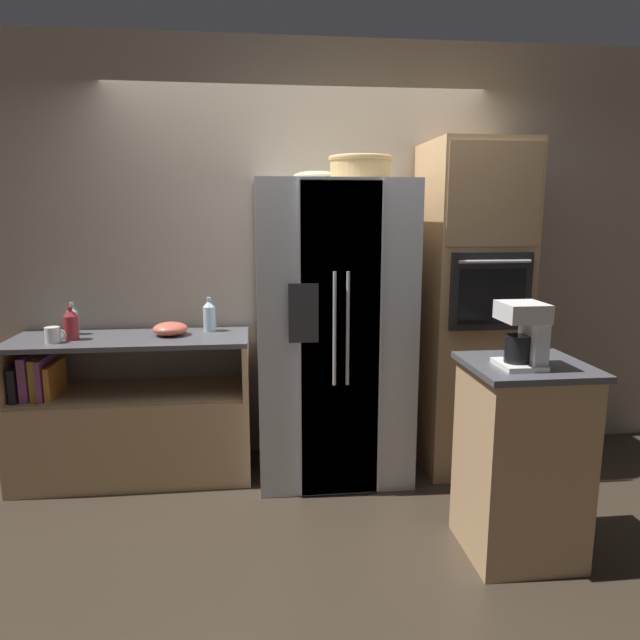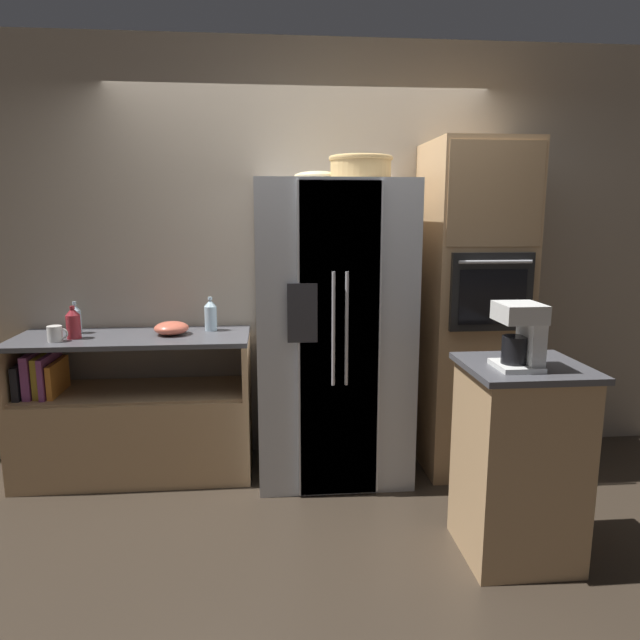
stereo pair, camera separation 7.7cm
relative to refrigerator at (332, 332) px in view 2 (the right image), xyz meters
The scene contains 14 objects.
ground_plane 0.96m from the refrigerator, behind, with size 20.00×20.00×0.00m, color #382D23.
wall_back 0.63m from the refrigerator, 113.52° to the left, with size 12.00×0.06×2.80m.
counter_left 1.42m from the refrigerator, behind, with size 1.47×0.57×0.92m.
refrigerator is the anchor object (origin of this frame).
wall_oven 0.92m from the refrigerator, ahead, with size 0.60×0.72×2.12m.
island_counter 1.37m from the refrigerator, 51.85° to the right, with size 0.56×0.54×0.98m.
wicker_basket 1.03m from the refrigerator, 16.72° to the right, with size 0.38×0.38×0.14m.
fruit_bowl 0.98m from the refrigerator, 133.08° to the left, with size 0.29×0.29×0.06m.
bottle_tall 0.82m from the refrigerator, 164.90° to the left, with size 0.08×0.08×0.22m.
bottle_short 1.61m from the refrigerator, behind, with size 0.09×0.09×0.20m.
bottle_wide 1.66m from the refrigerator, behind, with size 0.07×0.07×0.21m.
mug 1.69m from the refrigerator, behind, with size 0.12×0.09×0.10m.
mixing_bowl 1.03m from the refrigerator, behind, with size 0.22×0.22×0.08m.
coffee_maker 1.33m from the refrigerator, 55.35° to the right, with size 0.19×0.21×0.30m.
Camera 2 is at (-0.23, -3.50, 1.68)m, focal length 32.00 mm.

